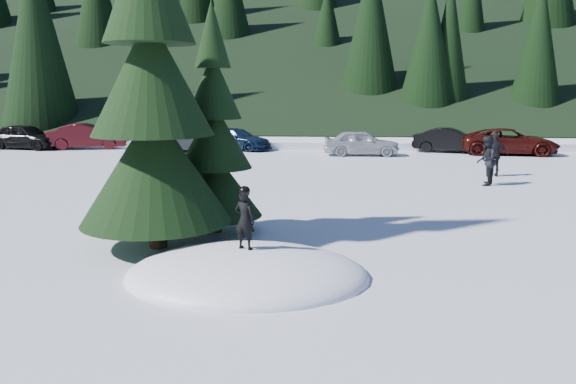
# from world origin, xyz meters

# --- Properties ---
(ground) EXTENTS (200.00, 200.00, 0.00)m
(ground) POSITION_xyz_m (0.00, 0.00, 0.00)
(ground) COLOR white
(ground) RESTS_ON ground
(snow_mound) EXTENTS (4.48, 3.52, 0.96)m
(snow_mound) POSITION_xyz_m (0.00, 0.00, 0.00)
(snow_mound) COLOR white
(snow_mound) RESTS_ON ground
(forest_hillside) EXTENTS (200.00, 60.00, 25.00)m
(forest_hillside) POSITION_xyz_m (0.00, 54.00, 12.50)
(forest_hillside) COLOR black
(forest_hillside) RESTS_ON ground
(spruce_tall) EXTENTS (3.20, 3.20, 8.60)m
(spruce_tall) POSITION_xyz_m (-2.20, 1.80, 3.32)
(spruce_tall) COLOR black
(spruce_tall) RESTS_ON ground
(spruce_short) EXTENTS (2.20, 2.20, 5.37)m
(spruce_short) POSITION_xyz_m (-1.20, 3.20, 2.10)
(spruce_short) COLOR black
(spruce_short) RESTS_ON ground
(child_skier) EXTENTS (0.47, 0.40, 1.10)m
(child_skier) POSITION_xyz_m (-0.05, 0.14, 1.03)
(child_skier) COLOR black
(child_skier) RESTS_ON snow_mound
(adult_0) EXTENTS (0.94, 1.05, 1.77)m
(adult_0) POSITION_xyz_m (7.08, 10.57, 0.89)
(adult_0) COLOR black
(adult_0) RESTS_ON ground
(adult_1) EXTENTS (1.04, 0.55, 1.70)m
(adult_1) POSITION_xyz_m (8.03, 12.79, 0.85)
(adult_1) COLOR black
(adult_1) RESTS_ON ground
(car_0) EXTENTS (4.56, 2.55, 1.46)m
(car_0) POSITION_xyz_m (-16.06, 21.65, 0.73)
(car_0) COLOR black
(car_0) RESTS_ON ground
(car_1) EXTENTS (4.67, 2.61, 1.46)m
(car_1) POSITION_xyz_m (-12.49, 22.02, 0.73)
(car_1) COLOR #3A0A0E
(car_1) RESTS_ON ground
(car_2) EXTENTS (5.79, 3.88, 1.48)m
(car_2) POSITION_xyz_m (-6.68, 21.39, 0.74)
(car_2) COLOR #494D50
(car_2) RESTS_ON ground
(car_3) EXTENTS (4.53, 3.32, 1.22)m
(car_3) POSITION_xyz_m (-3.77, 22.06, 0.61)
(car_3) COLOR #0E1C33
(car_3) RESTS_ON ground
(car_4) EXTENTS (3.93, 1.59, 1.34)m
(car_4) POSITION_xyz_m (3.19, 19.72, 0.67)
(car_4) COLOR #A1A5A9
(car_4) RESTS_ON ground
(car_5) EXTENTS (4.26, 2.53, 1.33)m
(car_5) POSITION_xyz_m (8.17, 21.57, 0.66)
(car_5) COLOR black
(car_5) RESTS_ON ground
(car_6) EXTENTS (5.18, 2.79, 1.38)m
(car_6) POSITION_xyz_m (11.03, 20.72, 0.69)
(car_6) COLOR #370C0A
(car_6) RESTS_ON ground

